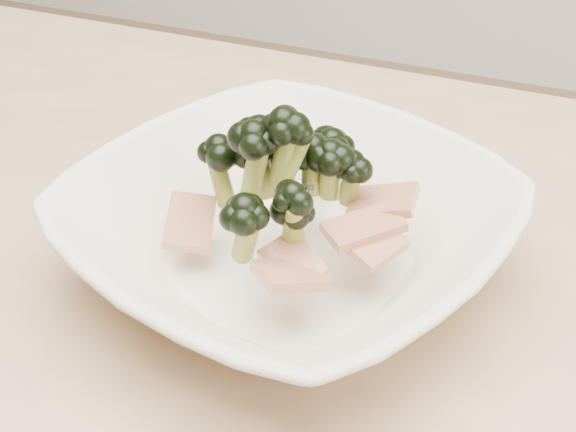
# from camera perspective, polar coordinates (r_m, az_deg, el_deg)

# --- Properties ---
(dining_table) EXTENTS (1.20, 0.80, 0.75)m
(dining_table) POSITION_cam_1_polar(r_m,az_deg,el_deg) (0.61, -0.54, -14.21)
(dining_table) COLOR tan
(dining_table) RESTS_ON ground
(broccoli_dish) EXTENTS (0.37, 0.37, 0.13)m
(broccoli_dish) POSITION_cam_1_polar(r_m,az_deg,el_deg) (0.55, -0.02, -0.75)
(broccoli_dish) COLOR beige
(broccoli_dish) RESTS_ON dining_table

